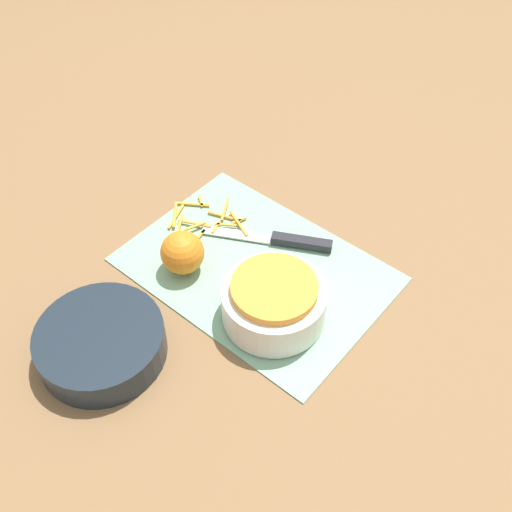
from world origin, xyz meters
TOP-DOWN VIEW (x-y plane):
  - ground_plane at (0.00, 0.00)m, footprint 4.00×4.00m
  - cutting_board at (0.00, 0.00)m, footprint 0.45×0.32m
  - bowl_speckled at (-0.09, 0.06)m, footprint 0.17×0.17m
  - bowl_dark at (0.07, 0.29)m, footprint 0.20×0.20m
  - knife at (-0.01, -0.08)m, footprint 0.23×0.13m
  - orange_left at (0.10, 0.08)m, footprint 0.08×0.08m
  - peel_pile at (0.15, -0.03)m, footprint 0.17×0.14m

SIDE VIEW (x-z plane):
  - ground_plane at x=0.00m, z-range 0.00..0.00m
  - cutting_board at x=0.00m, z-range 0.00..0.01m
  - peel_pile at x=0.15m, z-range 0.01..0.01m
  - knife at x=-0.01m, z-range 0.00..0.02m
  - bowl_dark at x=0.07m, z-range 0.00..0.05m
  - bowl_speckled at x=-0.09m, z-range 0.00..0.08m
  - orange_left at x=0.10m, z-range 0.01..0.08m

